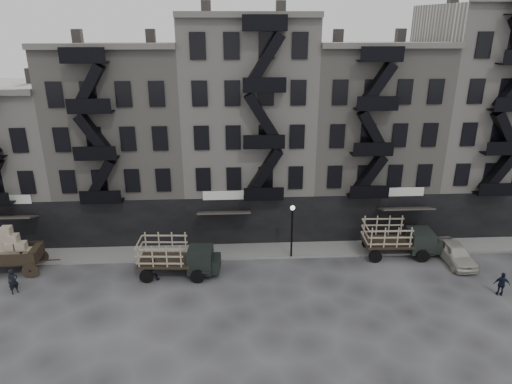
{
  "coord_description": "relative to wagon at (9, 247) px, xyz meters",
  "views": [
    {
      "loc": [
        -1.31,
        -27.65,
        16.93
      ],
      "look_at": [
        0.42,
        4.0,
        4.86
      ],
      "focal_mm": 32.0,
      "sensor_mm": 36.0,
      "label": 1
    }
  ],
  "objects": [
    {
      "name": "building_midwest",
      "position": [
        7.05,
        8.08,
        5.57
      ],
      "size": [
        10.0,
        11.35,
        16.2
      ],
      "color": "gray",
      "rests_on": "ground"
    },
    {
      "name": "policeman",
      "position": [
        33.06,
        -4.82,
        -1.11
      ],
      "size": [
        1.04,
        0.66,
        1.65
      ],
      "primitive_type": "imported",
      "rotation": [
        0.0,
        0.0,
        2.86
      ],
      "color": "black",
      "rests_on": "ground"
    },
    {
      "name": "stake_truck_west",
      "position": [
        11.75,
        -1.09,
        -0.34
      ],
      "size": [
        5.69,
        2.61,
        2.8
      ],
      "rotation": [
        0.0,
        0.0,
        -0.06
      ],
      "color": "black",
      "rests_on": "ground"
    },
    {
      "name": "car_east",
      "position": [
        32.07,
        -0.42,
        -1.19
      ],
      "size": [
        1.84,
        4.4,
        1.49
      ],
      "primitive_type": "imported",
      "rotation": [
        0.0,
        0.0,
        0.02
      ],
      "color": "#B2ADA0",
      "rests_on": "ground"
    },
    {
      "name": "building_east",
      "position": [
        37.05,
        8.08,
        7.07
      ],
      "size": [
        10.0,
        11.35,
        19.2
      ],
      "color": "#ADA99F",
      "rests_on": "ground"
    },
    {
      "name": "pedestrian_west",
      "position": [
        1.28,
        -2.83,
        -1.05
      ],
      "size": [
        0.75,
        0.75,
        1.75
      ],
      "primitive_type": "imported",
      "rotation": [
        0.0,
        0.0,
        0.78
      ],
      "color": "black",
      "rests_on": "ground"
    },
    {
      "name": "ground",
      "position": [
        17.05,
        -1.75,
        -1.93
      ],
      "size": [
        140.0,
        140.0,
        0.0
      ],
      "primitive_type": "plane",
      "color": "#38383A",
      "rests_on": "ground"
    },
    {
      "name": "building_center",
      "position": [
        17.05,
        8.08,
        6.57
      ],
      "size": [
        10.0,
        11.35,
        18.2
      ],
      "color": "#ADA99F",
      "rests_on": "ground"
    },
    {
      "name": "wagon",
      "position": [
        0.0,
        0.0,
        0.0
      ],
      "size": [
        4.08,
        2.3,
        3.38
      ],
      "rotation": [
        0.0,
        0.0,
        0.04
      ],
      "color": "black",
      "rests_on": "ground"
    },
    {
      "name": "lamp_post",
      "position": [
        20.05,
        0.85,
        0.85
      ],
      "size": [
        0.36,
        0.36,
        4.28
      ],
      "color": "black",
      "rests_on": "ground"
    },
    {
      "name": "stake_truck_east",
      "position": [
        28.18,
        0.85,
        -0.32
      ],
      "size": [
        5.72,
        2.52,
        2.83
      ],
      "rotation": [
        0.0,
        0.0,
        -0.03
      ],
      "color": "black",
      "rests_on": "ground"
    },
    {
      "name": "pedestrian_mid",
      "position": [
        10.16,
        -1.66,
        -1.14
      ],
      "size": [
        0.79,
        0.63,
        1.59
      ],
      "primitive_type": "imported",
      "rotation": [
        0.0,
        0.0,
        3.17
      ],
      "color": "black",
      "rests_on": "ground"
    },
    {
      "name": "sidewalk",
      "position": [
        17.05,
        2.0,
        -1.86
      ],
      "size": [
        55.0,
        2.5,
        0.15
      ],
      "primitive_type": "cube",
      "color": "slate",
      "rests_on": "ground"
    },
    {
      "name": "building_west",
      "position": [
        -2.95,
        8.08,
        4.07
      ],
      "size": [
        10.0,
        11.35,
        13.2
      ],
      "color": "#ADA99F",
      "rests_on": "ground"
    },
    {
      "name": "building_mideast",
      "position": [
        27.05,
        8.08,
        5.57
      ],
      "size": [
        10.0,
        11.35,
        16.2
      ],
      "color": "gray",
      "rests_on": "ground"
    }
  ]
}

